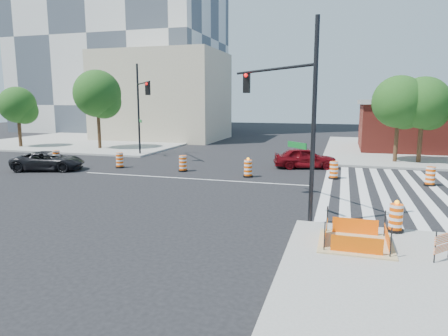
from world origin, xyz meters
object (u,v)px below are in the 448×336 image
at_px(red_coupe, 305,158).
at_px(signal_pole_se, 288,102).
at_px(dark_suv, 49,161).
at_px(signal_pole_nw, 141,101).

distance_m(red_coupe, signal_pole_se, 12.15).
relative_size(dark_suv, signal_pole_nw, 0.61).
distance_m(dark_suv, signal_pole_se, 17.77).
bearing_deg(signal_pole_nw, signal_pole_se, 8.36).
height_order(red_coupe, signal_pole_se, signal_pole_se).
relative_size(red_coupe, signal_pole_se, 0.57).
bearing_deg(signal_pole_se, signal_pole_nw, 1.06).
bearing_deg(dark_suv, signal_pole_nw, -40.65).
height_order(red_coupe, dark_suv, red_coupe).
height_order(signal_pole_se, signal_pole_nw, signal_pole_nw).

